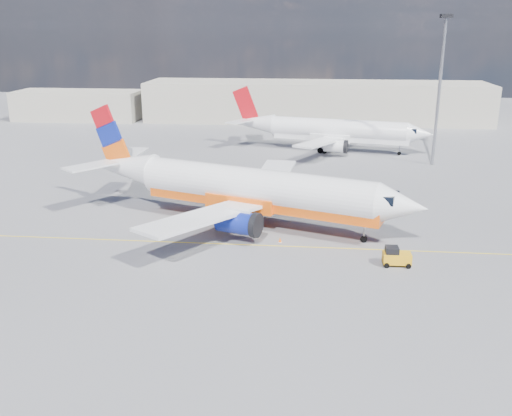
# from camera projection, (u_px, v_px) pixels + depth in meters

# --- Properties ---
(ground) EXTENTS (240.00, 240.00, 0.00)m
(ground) POSITION_uv_depth(u_px,v_px,m) (256.00, 258.00, 49.24)
(ground) COLOR #5B5B60
(ground) RESTS_ON ground
(taxi_line) EXTENTS (70.00, 0.15, 0.01)m
(taxi_line) POSITION_uv_depth(u_px,v_px,m) (259.00, 245.00, 52.08)
(taxi_line) COLOR yellow
(taxi_line) RESTS_ON ground
(terminal_main) EXTENTS (70.00, 14.00, 8.00)m
(terminal_main) POSITION_uv_depth(u_px,v_px,m) (315.00, 102.00, 118.59)
(terminal_main) COLOR #B6B09D
(terminal_main) RESTS_ON ground
(terminal_annex) EXTENTS (26.00, 10.00, 6.00)m
(terminal_annex) POSITION_uv_depth(u_px,v_px,m) (79.00, 105.00, 120.77)
(terminal_annex) COLOR #B6B09D
(terminal_annex) RESTS_ON ground
(main_jet) EXTENTS (36.66, 27.79, 11.16)m
(main_jet) POSITION_uv_depth(u_px,v_px,m) (246.00, 188.00, 56.63)
(main_jet) COLOR white
(main_jet) RESTS_ON ground
(second_jet) EXTENTS (32.38, 24.90, 9.77)m
(second_jet) POSITION_uv_depth(u_px,v_px,m) (332.00, 131.00, 90.28)
(second_jet) COLOR white
(second_jet) RESTS_ON ground
(gse_tug) EXTENTS (2.34, 1.47, 1.65)m
(gse_tug) POSITION_uv_depth(u_px,v_px,m) (396.00, 257.00, 47.51)
(gse_tug) COLOR black
(gse_tug) RESTS_ON ground
(traffic_cone) EXTENTS (0.35, 0.35, 0.49)m
(traffic_cone) POSITION_uv_depth(u_px,v_px,m) (280.00, 240.00, 52.74)
(traffic_cone) COLOR white
(traffic_cone) RESTS_ON ground
(floodlight_mast) EXTENTS (1.50, 1.50, 20.61)m
(floodlight_mast) POSITION_uv_depth(u_px,v_px,m) (440.00, 77.00, 78.29)
(floodlight_mast) COLOR #9898A0
(floodlight_mast) RESTS_ON ground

